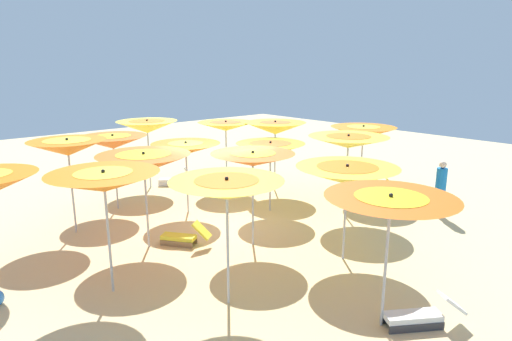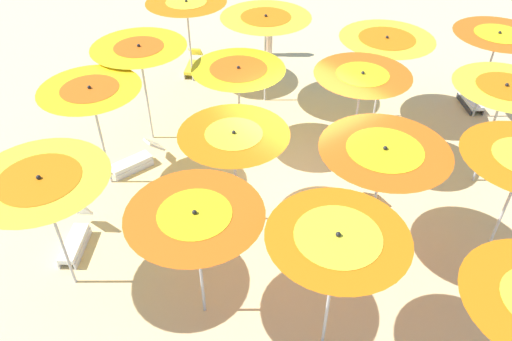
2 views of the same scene
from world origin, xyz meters
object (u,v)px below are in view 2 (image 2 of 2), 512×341
(beach_umbrella_4, at_px, (266,23))
(beach_umbrella_12, at_px, (498,40))
(beach_umbrella_2, at_px, (91,95))
(lounger_3, at_px, (193,65))
(beach_umbrella_8, at_px, (386,46))
(beach_umbrella_9, at_px, (362,81))
(beachgoer_0, at_px, (269,29))
(beach_umbrella_1, at_px, (140,55))
(lounger_1, at_px, (135,161))
(beach_umbrella_5, at_px, (239,76))
(beach_umbrella_7, at_px, (196,223))
(beach_umbrella_3, at_px, (43,189))
(beach_umbrella_13, at_px, (504,94))
(lounger_0, at_px, (75,238))
(beach_umbrella_0, at_px, (187,9))
(beach_umbrella_6, at_px, (234,141))
(lounger_2, at_px, (358,208))
(beach_umbrella_10, at_px, (383,159))

(beach_umbrella_4, bearing_deg, beach_umbrella_12, 43.49)
(beach_umbrella_2, height_order, lounger_3, beach_umbrella_2)
(beach_umbrella_8, relative_size, beach_umbrella_9, 0.95)
(lounger_3, relative_size, beachgoer_0, 0.68)
(beach_umbrella_9, bearing_deg, beach_umbrella_1, -140.39)
(lounger_3, bearing_deg, beach_umbrella_12, 78.16)
(beach_umbrella_12, distance_m, lounger_1, 8.95)
(lounger_1, bearing_deg, beach_umbrella_9, 141.92)
(beach_umbrella_1, xyz_separation_m, beach_umbrella_5, (1.63, 1.48, -0.31))
(beach_umbrella_5, distance_m, beach_umbrella_8, 3.73)
(beach_umbrella_12, bearing_deg, beach_umbrella_5, -115.66)
(beach_umbrella_2, distance_m, beachgoer_0, 7.32)
(beach_umbrella_7, height_order, beachgoer_0, beach_umbrella_7)
(beach_umbrella_5, distance_m, beach_umbrella_9, 2.65)
(beach_umbrella_2, xyz_separation_m, beach_umbrella_8, (1.77, 6.61, -0.22))
(beach_umbrella_1, xyz_separation_m, beachgoer_0, (-1.75, 5.11, -1.36))
(beach_umbrella_3, bearing_deg, beach_umbrella_13, 71.22)
(beach_umbrella_13, distance_m, lounger_1, 7.87)
(beach_umbrella_8, bearing_deg, lounger_0, -92.95)
(beach_umbrella_0, distance_m, beach_umbrella_8, 5.28)
(beach_umbrella_3, height_order, beach_umbrella_12, beach_umbrella_3)
(beach_umbrella_6, relative_size, beach_umbrella_9, 0.91)
(beach_umbrella_3, bearing_deg, beach_umbrella_9, 84.34)
(beach_umbrella_2, distance_m, lounger_2, 5.74)
(lounger_2, distance_m, beachgoer_0, 7.51)
(beach_umbrella_12, bearing_deg, beachgoer_0, -161.91)
(beach_umbrella_9, xyz_separation_m, beach_umbrella_13, (2.12, 1.72, 0.05))
(beach_umbrella_9, distance_m, beach_umbrella_12, 4.06)
(beach_umbrella_6, xyz_separation_m, beach_umbrella_10, (2.12, 1.52, 0.15))
(beach_umbrella_6, xyz_separation_m, lounger_0, (-1.28, -2.85, -1.74))
(beachgoer_0, bearing_deg, lounger_0, 48.39)
(beach_umbrella_2, bearing_deg, beach_umbrella_5, 77.11)
(beach_umbrella_0, bearing_deg, lounger_2, -3.17)
(beach_umbrella_6, bearing_deg, beach_umbrella_8, 99.67)
(beach_umbrella_3, distance_m, beach_umbrella_13, 8.54)
(lounger_3, bearing_deg, beach_umbrella_9, 48.37)
(beach_umbrella_5, distance_m, beach_umbrella_7, 4.71)
(beachgoer_0, bearing_deg, beach_umbrella_0, 20.52)
(beach_umbrella_0, distance_m, beach_umbrella_2, 4.75)
(beach_umbrella_0, height_order, lounger_2, beach_umbrella_0)
(beach_umbrella_3, bearing_deg, beach_umbrella_8, 92.67)
(beach_umbrella_0, distance_m, beach_umbrella_12, 7.78)
(lounger_3, distance_m, beachgoer_0, 2.61)
(beach_umbrella_4, bearing_deg, lounger_0, -72.34)
(lounger_1, relative_size, lounger_2, 1.09)
(beach_umbrella_7, relative_size, lounger_3, 2.09)
(lounger_1, height_order, lounger_3, lounger_3)
(lounger_1, height_order, beachgoer_0, beachgoer_0)
(beach_umbrella_0, distance_m, beach_umbrella_4, 2.34)
(beach_umbrella_2, xyz_separation_m, beachgoer_0, (-2.69, 6.67, -1.35))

